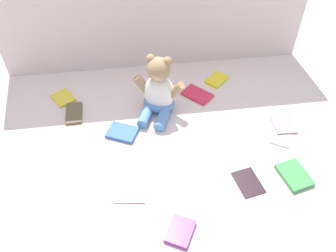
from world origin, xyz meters
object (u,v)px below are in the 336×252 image
Objects in this scene: book_case_2 at (281,138)px; book_case_3 at (217,80)px; book_case_0 at (130,196)px; book_case_4 at (248,182)px; book_case_1 at (74,113)px; book_case_10 at (294,175)px; book_case_7 at (283,124)px; book_case_6 at (197,95)px; book_case_5 at (63,98)px; book_case_9 at (122,132)px; book_case_8 at (180,231)px; teddy_bear at (159,91)px.

book_case_3 is (-0.19, 0.42, 0.00)m from book_case_2.
book_case_0 is 0.46m from book_case_4.
book_case_3 is at bearing 11.35° from book_case_1.
book_case_10 is at bearing 26.33° from book_case_2.
book_case_0 is at bearing 23.87° from book_case_7.
book_case_5 is at bearing -50.08° from book_case_6.
book_case_4 is at bearing -45.40° from book_case_3.
book_case_6 reaches higher than book_case_2.
book_case_9 is (-0.37, -0.21, 0.00)m from book_case_6.
book_case_2 is 0.20m from book_case_10.
book_case_1 is at bearing 32.63° from book_case_0.
book_case_6 is at bearing 89.45° from book_case_4.
book_case_9 is at bearing -68.66° from book_case_2.
book_case_4 is 0.34m from book_case_8.
book_case_7 is (0.04, 0.08, 0.00)m from book_case_2.
book_case_9 is (-0.47, 0.32, 0.00)m from book_case_4.
book_case_3 is at bearing -28.09° from book_case_5.
book_case_7 is at bearing 65.45° from book_case_10.
teddy_bear reaches higher than book_case_9.
book_case_5 and book_case_7 have the same top height.
book_case_4 is 0.54m from book_case_6.
book_case_1 is at bearing -159.83° from teddy_bear.
book_case_5 is 0.65m from book_case_6.
book_case_5 is (-0.29, 0.59, 0.00)m from book_case_0.
book_case_3 is (0.31, 0.17, -0.10)m from teddy_bear.
book_case_5 reaches higher than book_case_0.
book_case_4 is (0.69, -0.47, -0.00)m from book_case_1.
book_case_5 is at bearing -30.99° from book_case_8.
book_case_2 is (0.89, -0.27, -0.00)m from book_case_1.
book_case_10 is (0.88, -0.47, 0.00)m from book_case_1.
book_case_0 is at bearing -95.04° from book_case_5.
book_case_9 is (-0.18, 0.49, -0.00)m from book_case_8.
book_case_9 is at bearing -35.85° from book_case_1.
book_case_8 reaches higher than book_case_0.
book_case_0 is 0.86× the size of book_case_1.
book_case_8 is at bearing 29.89° from book_case_6.
book_case_1 is 0.83m from book_case_4.
book_case_6 is (0.64, -0.06, 0.00)m from book_case_5.
book_case_4 is 0.37m from book_case_7.
book_case_8 is (-0.31, -0.80, 0.00)m from book_case_3.
book_case_2 is at bearing -53.10° from book_case_5.
book_case_1 is 1.09× the size of book_case_7.
book_case_5 is at bearing 32.72° from book_case_0.
book_case_3 is 0.76m from book_case_5.
book_case_6 reaches higher than book_case_4.
book_case_9 reaches higher than book_case_6.
book_case_4 is 0.94× the size of book_case_10.
book_case_1 is 0.76m from book_case_8.
teddy_bear is 0.37m from book_case_3.
book_case_1 reaches higher than book_case_4.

